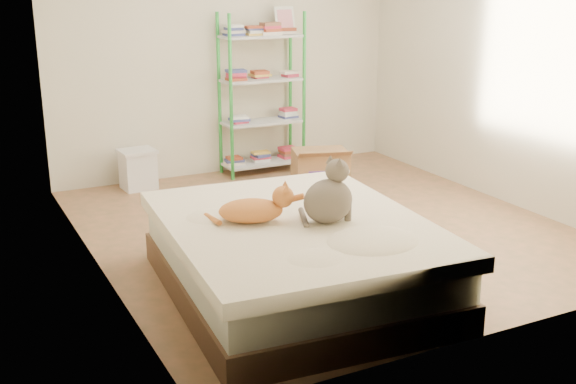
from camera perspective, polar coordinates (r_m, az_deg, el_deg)
room at (r=5.85m, az=3.02°, el=9.25°), size 3.81×4.21×2.61m
bed at (r=4.84m, az=0.55°, el=-5.15°), size 1.79×2.17×0.52m
orange_cat at (r=4.68m, az=-2.96°, el=-1.25°), size 0.56×0.42×0.20m
grey_cat at (r=4.65m, az=3.20°, el=0.03°), size 0.42×0.37×0.42m
shelf_unit at (r=7.71m, az=-2.04°, el=7.85°), size 0.88×0.36×1.74m
cardboard_box at (r=7.29m, az=2.57°, el=1.88°), size 0.64×0.64×0.43m
white_bin at (r=7.36m, az=-11.77°, el=1.80°), size 0.37×0.33×0.40m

